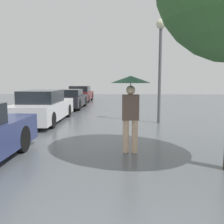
# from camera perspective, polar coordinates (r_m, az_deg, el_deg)

# --- Properties ---
(pedestrian) EXTENTS (0.95, 0.95, 1.83)m
(pedestrian) POSITION_cam_1_polar(r_m,az_deg,el_deg) (5.89, 4.28, 4.07)
(pedestrian) COLOR beige
(pedestrian) RESTS_ON ground_plane
(parked_car_second) EXTENTS (1.62, 4.58, 1.32)m
(parked_car_second) POSITION_cam_1_polar(r_m,az_deg,el_deg) (10.77, -15.40, 1.04)
(parked_car_second) COLOR silver
(parked_car_second) RESTS_ON ground_plane
(parked_car_third) EXTENTS (1.66, 3.98, 1.18)m
(parked_car_third) POSITION_cam_1_polar(r_m,az_deg,el_deg) (15.75, -9.59, 2.92)
(parked_car_third) COLOR black
(parked_car_third) RESTS_ON ground_plane
(parked_car_farthest) EXTENTS (1.74, 4.13, 1.28)m
(parked_car_farthest) POSITION_cam_1_polar(r_m,az_deg,el_deg) (20.85, -7.23, 4.08)
(parked_car_farthest) COLOR maroon
(parked_car_farthest) RESTS_ON ground_plane
(street_lamp) EXTENTS (0.39, 0.39, 4.11)m
(street_lamp) POSITION_cam_1_polar(r_m,az_deg,el_deg) (10.32, 10.99, 13.85)
(street_lamp) COLOR #515456
(street_lamp) RESTS_ON ground_plane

